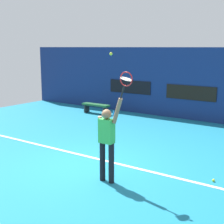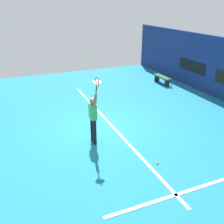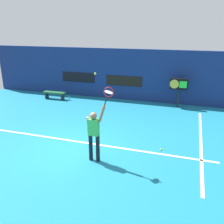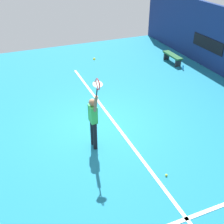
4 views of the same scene
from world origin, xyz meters
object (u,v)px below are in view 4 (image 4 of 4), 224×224
(spare_ball, at_px, (166,175))
(tennis_ball, at_px, (94,59))
(water_bottle, at_px, (183,67))
(court_bench, at_px, (172,57))
(tennis_racket, at_px, (98,85))
(tennis_player, at_px, (93,119))

(spare_ball, bearing_deg, tennis_ball, -145.88)
(water_bottle, distance_m, spare_ball, 7.74)
(water_bottle, bearing_deg, court_bench, -180.00)
(tennis_racket, height_order, tennis_ball, tennis_ball)
(tennis_player, height_order, water_bottle, tennis_player)
(court_bench, bearing_deg, tennis_player, -50.13)
(court_bench, relative_size, spare_ball, 20.59)
(tennis_ball, xyz_separation_m, water_bottle, (-4.17, 6.05, -2.78))
(tennis_ball, xyz_separation_m, spare_ball, (1.95, 1.32, -2.86))
(tennis_player, relative_size, tennis_racket, 3.16)
(water_bottle, bearing_deg, tennis_ball, -55.43)
(water_bottle, relative_size, spare_ball, 3.53)
(tennis_ball, bearing_deg, water_bottle, 124.57)
(spare_ball, bearing_deg, tennis_player, -145.25)
(tennis_player, height_order, tennis_ball, tennis_ball)
(tennis_racket, xyz_separation_m, tennis_ball, (-0.43, 0.08, 0.54))
(tennis_racket, relative_size, spare_ball, 9.21)
(water_bottle, height_order, spare_ball, water_bottle)
(tennis_player, distance_m, spare_ball, 2.63)
(tennis_ball, relative_size, spare_ball, 1.00)
(court_bench, distance_m, water_bottle, 1.03)
(water_bottle, bearing_deg, spare_ball, -37.70)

